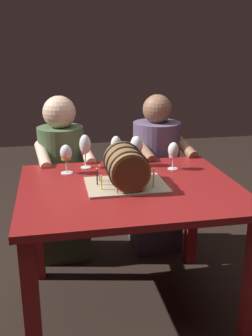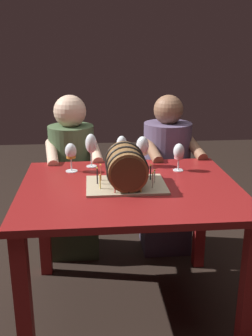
{
  "view_description": "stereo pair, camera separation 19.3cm",
  "coord_description": "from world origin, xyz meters",
  "px_view_note": "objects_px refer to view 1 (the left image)",
  "views": [
    {
      "loc": [
        -0.39,
        -1.9,
        1.47
      ],
      "look_at": [
        -0.02,
        -0.0,
        0.86
      ],
      "focal_mm": 41.7,
      "sensor_mm": 36.0,
      "label": 1
    },
    {
      "loc": [
        -0.2,
        -1.92,
        1.47
      ],
      "look_at": [
        -0.02,
        -0.0,
        0.86
      ],
      "focal_mm": 41.7,
      "sensor_mm": 36.0,
      "label": 2
    }
  ],
  "objects_px": {
    "wine_glass_rose": "(173,152)",
    "person_seated_left": "(63,187)",
    "wine_glass_red": "(116,147)",
    "wine_glass_empty": "(85,145)",
    "person_seated_right": "(156,180)",
    "dining_table": "(130,207)",
    "wine_glass_amber": "(66,154)",
    "barrel_cake": "(126,168)",
    "wine_glass_white": "(136,147)"
  },
  "relations": [
    {
      "from": "wine_glass_rose",
      "to": "person_seated_left",
      "type": "bearing_deg",
      "value": 144.77
    },
    {
      "from": "wine_glass_red",
      "to": "wine_glass_empty",
      "type": "bearing_deg",
      "value": 173.45
    },
    {
      "from": "person_seated_right",
      "to": "wine_glass_rose",
      "type": "bearing_deg",
      "value": -92.95
    },
    {
      "from": "wine_glass_empty",
      "to": "wine_glass_rose",
      "type": "bearing_deg",
      "value": -13.74
    },
    {
      "from": "person_seated_left",
      "to": "dining_table",
      "type": "bearing_deg",
      "value": -64.28
    },
    {
      "from": "wine_glass_amber",
      "to": "barrel_cake",
      "type": "bearing_deg",
      "value": -43.12
    },
    {
      "from": "wine_glass_rose",
      "to": "person_seated_right",
      "type": "relative_size",
      "value": 0.14
    },
    {
      "from": "dining_table",
      "to": "wine_glass_empty",
      "type": "relative_size",
      "value": 5.66
    },
    {
      "from": "dining_table",
      "to": "person_seated_left",
      "type": "xyz_separation_m",
      "value": [
        -0.33,
        0.69,
        -0.12
      ]
    },
    {
      "from": "wine_glass_empty",
      "to": "wine_glass_white",
      "type": "bearing_deg",
      "value": -2.72
    },
    {
      "from": "person_seated_left",
      "to": "wine_glass_rose",
      "type": "bearing_deg",
      "value": -35.23
    },
    {
      "from": "wine_glass_amber",
      "to": "wine_glass_rose",
      "type": "bearing_deg",
      "value": -3.66
    },
    {
      "from": "barrel_cake",
      "to": "person_seated_right",
      "type": "xyz_separation_m",
      "value": [
        0.36,
        0.69,
        -0.33
      ]
    },
    {
      "from": "person_seated_left",
      "to": "wine_glass_white",
      "type": "bearing_deg",
      "value": -37.82
    },
    {
      "from": "wine_glass_amber",
      "to": "person_seated_left",
      "type": "xyz_separation_m",
      "value": [
        -0.02,
        0.42,
        -0.35
      ]
    },
    {
      "from": "person_seated_right",
      "to": "dining_table",
      "type": "bearing_deg",
      "value": -115.78
    },
    {
      "from": "barrel_cake",
      "to": "person_seated_left",
      "type": "relative_size",
      "value": 0.36
    },
    {
      "from": "wine_glass_amber",
      "to": "person_seated_left",
      "type": "distance_m",
      "value": 0.54
    },
    {
      "from": "wine_glass_amber",
      "to": "wine_glass_red",
      "type": "height_order",
      "value": "wine_glass_red"
    },
    {
      "from": "wine_glass_white",
      "to": "person_seated_right",
      "type": "distance_m",
      "value": 0.54
    },
    {
      "from": "wine_glass_amber",
      "to": "dining_table",
      "type": "bearing_deg",
      "value": -41.17
    },
    {
      "from": "wine_glass_red",
      "to": "barrel_cake",
      "type": "bearing_deg",
      "value": -90.85
    },
    {
      "from": "person_seated_right",
      "to": "wine_glass_amber",
      "type": "bearing_deg",
      "value": -147.5
    },
    {
      "from": "dining_table",
      "to": "wine_glass_empty",
      "type": "height_order",
      "value": "wine_glass_empty"
    },
    {
      "from": "dining_table",
      "to": "wine_glass_white",
      "type": "xyz_separation_m",
      "value": [
        0.11,
        0.35,
        0.24
      ]
    },
    {
      "from": "dining_table",
      "to": "person_seated_left",
      "type": "bearing_deg",
      "value": 115.72
    },
    {
      "from": "barrel_cake",
      "to": "wine_glass_white",
      "type": "height_order",
      "value": "barrel_cake"
    },
    {
      "from": "dining_table",
      "to": "person_seated_left",
      "type": "relative_size",
      "value": 1.0
    },
    {
      "from": "wine_glass_amber",
      "to": "wine_glass_empty",
      "type": "xyz_separation_m",
      "value": [
        0.12,
        0.08,
        0.03
      ]
    },
    {
      "from": "wine_glass_amber",
      "to": "wine_glass_red",
      "type": "relative_size",
      "value": 0.88
    },
    {
      "from": "wine_glass_red",
      "to": "person_seated_left",
      "type": "xyz_separation_m",
      "value": [
        -0.32,
        0.35,
        -0.36
      ]
    },
    {
      "from": "wine_glass_white",
      "to": "barrel_cake",
      "type": "bearing_deg",
      "value": -110.83
    },
    {
      "from": "person_seated_left",
      "to": "person_seated_right",
      "type": "xyz_separation_m",
      "value": [
        0.67,
        0.0,
        0.0
      ]
    },
    {
      "from": "wine_glass_amber",
      "to": "person_seated_right",
      "type": "height_order",
      "value": "person_seated_right"
    },
    {
      "from": "dining_table",
      "to": "barrel_cake",
      "type": "height_order",
      "value": "barrel_cake"
    },
    {
      "from": "dining_table",
      "to": "wine_glass_red",
      "type": "xyz_separation_m",
      "value": [
        -0.02,
        0.34,
        0.25
      ]
    },
    {
      "from": "wine_glass_white",
      "to": "wine_glass_red",
      "type": "xyz_separation_m",
      "value": [
        -0.13,
        -0.01,
        0.01
      ]
    },
    {
      "from": "dining_table",
      "to": "person_seated_right",
      "type": "relative_size",
      "value": 1.01
    },
    {
      "from": "wine_glass_white",
      "to": "wine_glass_empty",
      "type": "xyz_separation_m",
      "value": [
        -0.31,
        0.01,
        0.02
      ]
    },
    {
      "from": "wine_glass_rose",
      "to": "wine_glass_empty",
      "type": "bearing_deg",
      "value": 166.26
    },
    {
      "from": "wine_glass_red",
      "to": "person_seated_left",
      "type": "bearing_deg",
      "value": 132.11
    },
    {
      "from": "wine_glass_red",
      "to": "wine_glass_white",
      "type": "bearing_deg",
      "value": 2.82
    },
    {
      "from": "dining_table",
      "to": "person_seated_right",
      "type": "height_order",
      "value": "person_seated_right"
    },
    {
      "from": "barrel_cake",
      "to": "wine_glass_rose",
      "type": "bearing_deg",
      "value": 35.56
    },
    {
      "from": "wine_glass_rose",
      "to": "person_seated_right",
      "type": "xyz_separation_m",
      "value": [
        0.02,
        0.46,
        -0.34
      ]
    },
    {
      "from": "wine_glass_rose",
      "to": "wine_glass_empty",
      "type": "xyz_separation_m",
      "value": [
        -0.51,
        0.12,
        0.03
      ]
    },
    {
      "from": "dining_table",
      "to": "person_seated_left",
      "type": "height_order",
      "value": "person_seated_left"
    },
    {
      "from": "wine_glass_red",
      "to": "person_seated_right",
      "type": "distance_m",
      "value": 0.61
    },
    {
      "from": "wine_glass_rose",
      "to": "wine_glass_amber",
      "type": "height_order",
      "value": "wine_glass_amber"
    },
    {
      "from": "person_seated_right",
      "to": "wine_glass_empty",
      "type": "bearing_deg",
      "value": -148.21
    }
  ]
}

